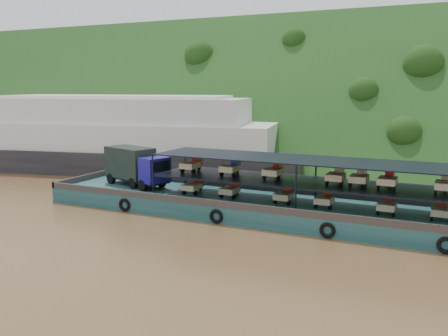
% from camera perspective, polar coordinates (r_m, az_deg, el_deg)
% --- Properties ---
extents(ground, '(160.00, 160.00, 0.00)m').
position_cam_1_polar(ground, '(37.27, 0.78, -5.76)').
color(ground, brown).
rests_on(ground, ground).
extents(hillside, '(140.00, 39.60, 39.60)m').
position_cam_1_polar(hillside, '(70.96, 13.10, 1.27)').
color(hillside, '#183C15').
rests_on(hillside, ground).
extents(cargo_barge, '(35.00, 7.18, 4.54)m').
position_cam_1_polar(cargo_barge, '(38.19, 3.13, -3.67)').
color(cargo_barge, '#123C41').
rests_on(cargo_barge, ground).
extents(passenger_ferry, '(43.96, 19.38, 8.64)m').
position_cam_1_polar(passenger_ferry, '(59.45, -11.93, 3.41)').
color(passenger_ferry, black).
rests_on(passenger_ferry, ground).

